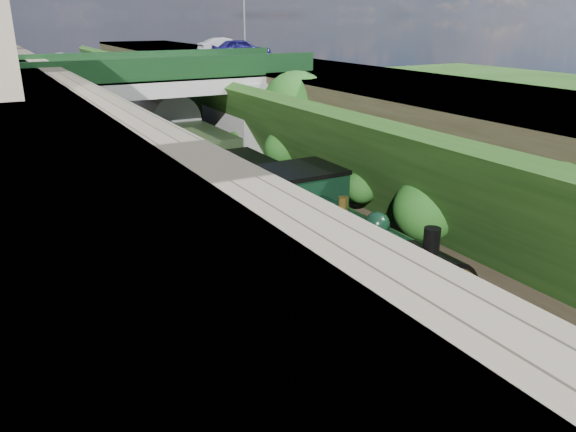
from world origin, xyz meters
The scene contains 16 objects.
trackbed centered at (0.00, 20.00, 0.10)m, with size 10.00×90.00×0.20m, color #473F38.
retaining_wall centered at (-5.50, 20.00, 3.50)m, with size 1.00×90.00×7.00m, color #756B56.
street_plateau_right centered at (9.50, 20.00, 3.12)m, with size 8.00×90.00×6.25m, color #262628.
embankment_slope centered at (5.03, 19.36, 2.83)m, with size 4.89×90.00×6.47m.
track_left centered at (-2.00, 20.00, 0.25)m, with size 2.50×90.00×0.20m.
track_right centered at (1.20, 20.00, 0.25)m, with size 2.50×90.00×0.20m.
road_bridge centered at (0.94, 24.00, 4.08)m, with size 16.00×6.40×7.25m.
tree centered at (5.91, 18.35, 4.65)m, with size 3.60×3.80×6.60m.
lamppost centered at (8.69, 30.49, 9.57)m, with size 0.87×0.15×6.00m.
car_blue centered at (8.27, 30.24, 6.97)m, with size 1.70×4.23×1.44m, color navy.
car_silver centered at (8.93, 34.78, 6.93)m, with size 1.43×4.10×1.35m, color #AFB0B4.
locomotive centered at (1.20, 6.91, 1.89)m, with size 3.10×10.22×3.83m.
tender centered at (1.20, 14.28, 1.62)m, with size 2.70×6.00×3.05m.
coach_front centered at (1.20, 26.88, 2.05)m, with size 2.90×18.00×3.70m.
coach_middle centered at (1.20, 45.68, 2.05)m, with size 2.90×18.00×3.70m.
coach_rear centered at (1.20, 64.48, 2.05)m, with size 2.90×18.00×3.70m.
Camera 1 is at (-8.72, -7.13, 9.22)m, focal length 35.00 mm.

